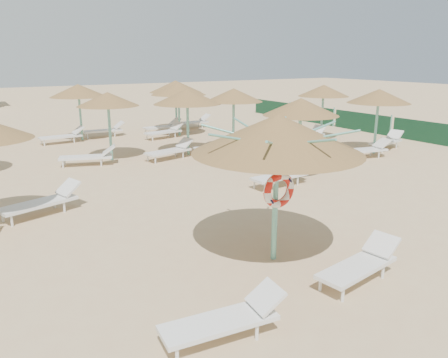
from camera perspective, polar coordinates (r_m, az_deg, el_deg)
ground at (r=8.94m, az=5.60°, el=-10.34°), size 120.00×120.00×0.00m
main_palapa at (r=8.20m, az=7.00°, el=5.79°), size 3.23×3.23×2.90m
lounger_main_a at (r=6.52m, az=0.39°, el=-17.75°), size 1.87×0.73×0.66m
lounger_main_b at (r=8.36m, az=17.46°, el=-10.51°), size 1.93×0.83×0.68m
palapa_field at (r=18.83m, az=-7.03°, el=10.56°), size 19.41×13.88×2.71m
windbreak_fence at (r=25.22m, az=17.60°, el=7.10°), size 0.08×19.84×1.10m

